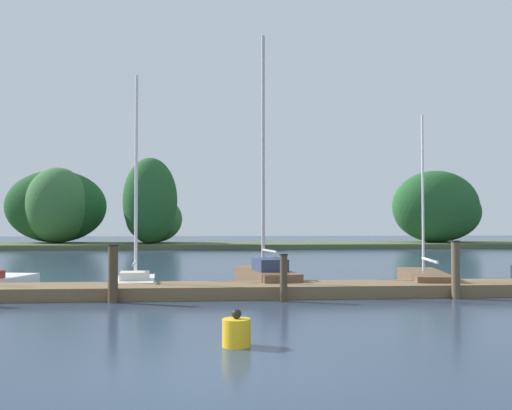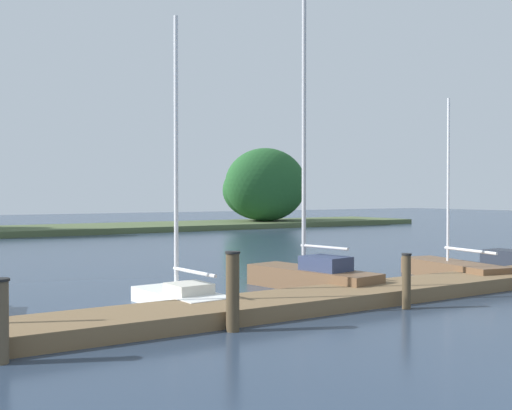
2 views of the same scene
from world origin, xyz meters
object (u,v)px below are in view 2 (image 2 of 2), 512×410
Objects in this scene: mooring_piling_1 at (0,321)px; mooring_piling_3 at (406,281)px; mooring_piling_2 at (233,291)px; sailboat_3 at (309,272)px; sailboat_2 at (179,291)px; sailboat_4 at (450,268)px.

mooring_piling_3 is at bearing -1.07° from mooring_piling_1.
mooring_piling_2 reaches higher than mooring_piling_1.
sailboat_3 is 5.49m from mooring_piling_2.
mooring_piling_2 is at bearing 170.94° from sailboat_2.
mooring_piling_2 is at bearing 117.37° from sailboat_3.
sailboat_3 reaches higher than mooring_piling_3.
mooring_piling_1 is at bearing 101.23° from sailboat_3.
sailboat_3 reaches higher than mooring_piling_2.
sailboat_4 reaches higher than mooring_piling_1.
sailboat_4 is (5.17, -0.54, -0.17)m from sailboat_3.
mooring_piling_1 is 4.18m from mooring_piling_2.
sailboat_3 is at bearing 93.53° from sailboat_4.
sailboat_4 is at bearing 30.41° from mooring_piling_3.
sailboat_4 is at bearing 11.42° from mooring_piling_1.
mooring_piling_2 is 1.21× the size of mooring_piling_3.
sailboat_4 is 9.94m from mooring_piling_2.
sailboat_3 is 6.55× the size of mooring_piling_3.
mooring_piling_1 is 1.04× the size of mooring_piling_3.
sailboat_3 is 6.30× the size of mooring_piling_1.
mooring_piling_2 is at bearing -0.20° from mooring_piling_1.
sailboat_4 is 3.68× the size of mooring_piling_2.
sailboat_2 reaches higher than mooring_piling_3.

